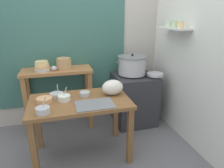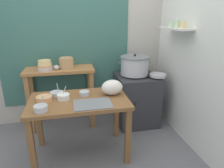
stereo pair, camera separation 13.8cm
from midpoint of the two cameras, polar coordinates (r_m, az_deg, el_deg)
ground_plane at (r=2.54m, az=-6.16°, el=-20.24°), size 9.00×9.00×0.00m
wall_back at (r=3.09m, az=-7.75°, el=13.24°), size 4.40×0.12×2.60m
wall_right at (r=2.69m, az=23.90°, el=10.93°), size 0.30×3.20×2.60m
prep_table at (r=2.29m, az=-7.67°, el=-6.92°), size 1.10×0.66×0.72m
back_shelf_table at (r=2.95m, az=-13.24°, el=0.18°), size 0.96×0.40×0.90m
stove_block at (r=3.11m, az=8.22°, el=-4.34°), size 0.60×0.61×0.78m
steamer_pot at (r=2.94m, az=7.84°, el=5.31°), size 0.47×0.43×0.31m
clay_pot at (r=2.87m, az=-11.61°, el=5.93°), size 0.20×0.20×0.18m
bowl_stack_enamel at (r=2.85m, az=-17.41°, el=5.08°), size 0.20×0.20×0.14m
ladle at (r=2.81m, az=-14.06°, el=4.64°), size 0.27×0.12×0.07m
serving_tray at (r=2.10m, az=-3.71°, el=-5.77°), size 0.40×0.28×0.01m
plastic_bag at (r=2.32m, az=1.72°, el=-0.99°), size 0.25×0.18×0.18m
wide_pan at (r=2.93m, az=14.34°, el=2.45°), size 0.24×0.24×0.04m
prep_bowl_0 at (r=2.26m, az=-12.08°, el=-3.58°), size 0.14×0.14×0.15m
prep_bowl_1 at (r=2.04m, az=-17.95°, el=-6.64°), size 0.13×0.13×0.17m
prep_bowl_2 at (r=2.28m, az=-17.27°, el=-3.94°), size 0.17×0.17×0.05m
prep_bowl_3 at (r=2.33m, az=-6.27°, el=-2.65°), size 0.12×0.12×0.05m
prep_bowl_4 at (r=2.39m, az=-14.02°, el=-2.66°), size 0.15×0.15×0.17m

